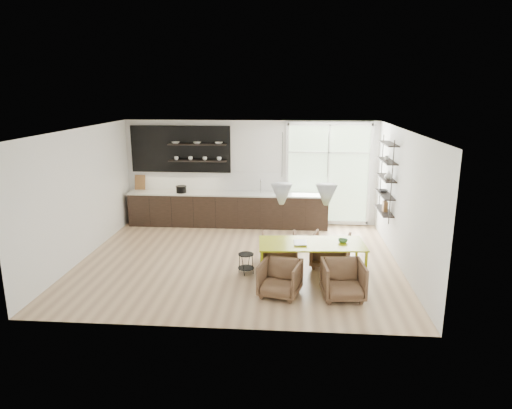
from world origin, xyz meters
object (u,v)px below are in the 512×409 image
(dining_table, at_px, (312,245))
(armchair_front_left, at_px, (280,278))
(armchair_front_right, at_px, (343,280))
(wire_stool, at_px, (246,261))
(armchair_back_left, at_px, (279,249))
(armchair_back_right, at_px, (331,250))

(dining_table, height_order, armchair_front_left, dining_table)
(dining_table, relative_size, armchair_front_right, 2.83)
(armchair_front_left, relative_size, wire_stool, 1.69)
(armchair_back_left, xyz_separation_m, armchair_back_right, (1.11, -0.03, 0.01))
(armchair_front_right, distance_m, wire_stool, 2.13)
(armchair_back_right, xyz_separation_m, armchair_front_right, (0.10, -1.55, -0.02))
(armchair_back_left, xyz_separation_m, armchair_front_right, (1.21, -1.59, -0.00))
(wire_stool, bearing_deg, armchair_back_left, 41.31)
(armchair_back_left, distance_m, wire_stool, 0.89)
(dining_table, bearing_deg, wire_stool, 168.47)
(dining_table, distance_m, armchair_back_right, 0.92)
(wire_stool, bearing_deg, armchair_back_right, 17.31)
(dining_table, height_order, armchair_front_right, dining_table)
(armchair_back_left, height_order, armchair_back_right, armchair_back_right)
(armchair_back_left, distance_m, armchair_back_right, 1.11)
(dining_table, xyz_separation_m, wire_stool, (-1.33, 0.17, -0.43))
(armchair_back_right, relative_size, wire_stool, 1.85)
(dining_table, distance_m, wire_stool, 1.41)
(wire_stool, bearing_deg, dining_table, -7.40)
(armchair_front_right, bearing_deg, armchair_back_right, 88.35)
(wire_stool, bearing_deg, armchair_front_right, -28.01)
(armchair_back_right, bearing_deg, armchair_back_left, 11.98)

